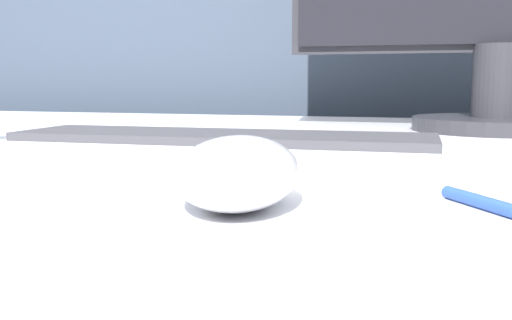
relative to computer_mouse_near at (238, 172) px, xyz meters
The scene contains 3 objects.
partition_panel 1.02m from the computer_mouse_near, 92.34° to the left, with size 5.00×0.03×1.27m.
computer_mouse_near is the anchor object (origin of this frame).
keyboard 0.23m from the computer_mouse_near, 111.96° to the left, with size 0.43×0.13×0.02m.
Camera 1 is at (0.15, -0.62, 0.80)m, focal length 42.00 mm.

